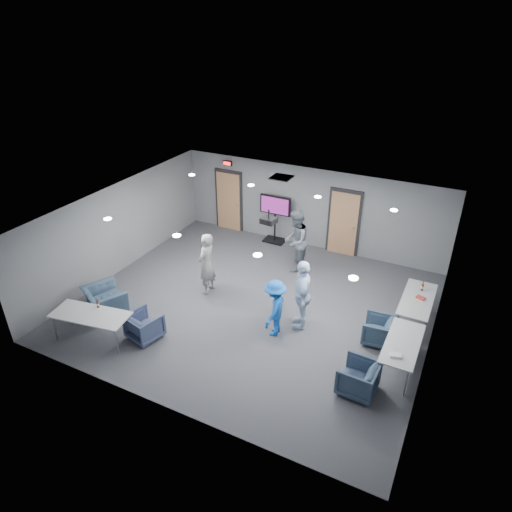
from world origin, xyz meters
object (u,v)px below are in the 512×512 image
at_px(table_right_a, 417,300).
at_px(chair_front_a, 145,326).
at_px(bottle_right, 422,287).
at_px(chair_right_c, 358,378).
at_px(person_a, 207,264).
at_px(chair_front_b, 105,300).
at_px(person_c, 302,294).
at_px(table_front_left, 90,316).
at_px(bottle_front, 98,304).
at_px(person_b, 295,241).
at_px(tv_stand, 275,216).
at_px(person_d, 275,308).
at_px(table_right_b, 402,344).
at_px(chair_right_b, 378,330).
at_px(projector, 269,220).

bearing_deg(table_right_a, chair_front_a, 121.77).
bearing_deg(bottle_right, chair_right_c, -101.15).
bearing_deg(person_a, chair_front_b, -43.54).
bearing_deg(person_c, chair_front_b, -91.50).
relative_size(chair_front_b, bottle_right, 4.06).
xyz_separation_m(table_front_left, bottle_front, (-0.03, 0.30, 0.13)).
relative_size(person_b, person_c, 1.03).
bearing_deg(tv_stand, table_front_left, -104.45).
bearing_deg(tv_stand, chair_front_b, -111.66).
distance_m(person_d, table_right_b, 3.02).
height_order(table_right_a, table_front_left, same).
height_order(chair_right_b, chair_front_b, chair_front_b).
height_order(person_d, table_right_b, person_d).
bearing_deg(person_d, projector, -153.26).
xyz_separation_m(person_c, chair_right_b, (1.89, 0.23, -0.60)).
xyz_separation_m(person_b, table_right_a, (3.77, -1.14, -0.28)).
xyz_separation_m(person_c, chair_front_a, (-3.22, -2.15, -0.59)).
xyz_separation_m(chair_front_b, table_right_b, (7.38, 1.27, 0.34)).
bearing_deg(table_right_b, chair_front_a, 106.14).
xyz_separation_m(chair_front_a, table_front_left, (-1.08, -0.60, 0.34)).
distance_m(chair_right_b, bottle_right, 1.82).
distance_m(chair_right_c, tv_stand, 7.16).
height_order(person_c, chair_right_c, person_c).
xyz_separation_m(person_a, person_b, (1.70, 2.29, 0.06)).
bearing_deg(bottle_right, bottle_front, -148.08).
xyz_separation_m(person_d, projector, (-0.77, 1.24, 1.65)).
bearing_deg(table_front_left, table_right_a, 21.96).
relative_size(person_a, chair_right_c, 2.31).
xyz_separation_m(table_right_a, table_right_b, (0.00, -1.90, -0.00)).
relative_size(person_b, person_d, 1.28).
height_order(chair_front_a, tv_stand, tv_stand).
bearing_deg(table_right_b, tv_stand, 48.72).
xyz_separation_m(person_c, bottle_right, (2.57, 1.85, -0.11)).
xyz_separation_m(chair_front_b, projector, (3.60, 2.41, 2.06)).
bearing_deg(person_c, person_a, -116.72).
relative_size(chair_front_a, table_front_left, 0.38).
height_order(person_b, bottle_front, person_b).
height_order(chair_right_c, table_front_left, table_front_left).
bearing_deg(chair_right_c, chair_front_a, -80.71).
xyz_separation_m(person_c, table_front_left, (-4.30, -2.75, -0.25)).
bearing_deg(person_b, table_right_a, 64.54).
bearing_deg(person_a, person_b, 143.07).
distance_m(chair_front_a, table_right_a, 6.78).
relative_size(person_c, chair_front_a, 2.48).
relative_size(chair_right_c, table_front_left, 0.40).
relative_size(bottle_right, projector, 0.66).
relative_size(chair_right_b, tv_stand, 0.44).
relative_size(person_a, bottle_front, 7.66).
distance_m(person_b, bottle_right, 3.87).
bearing_deg(chair_right_b, projector, -102.66).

